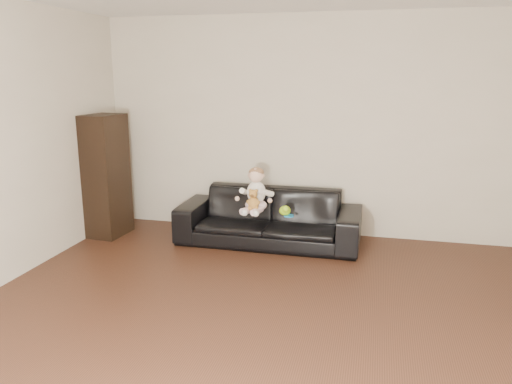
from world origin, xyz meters
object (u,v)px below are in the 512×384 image
(baby, at_px, (256,192))
(toy_rattle, at_px, (283,211))
(sofa, at_px, (269,217))
(cabinet, at_px, (107,176))
(toy_green, at_px, (285,211))
(toy_blue_disc, at_px, (289,216))
(teddy_bear, at_px, (253,200))

(baby, relative_size, toy_rattle, 8.20)
(sofa, relative_size, cabinet, 1.43)
(sofa, relative_size, baby, 4.15)
(toy_green, xyz_separation_m, toy_blue_disc, (0.05, -0.04, -0.05))
(cabinet, distance_m, toy_rattle, 2.16)
(cabinet, bearing_deg, sofa, 9.26)
(teddy_bear, distance_m, toy_rattle, 0.36)
(cabinet, height_order, teddy_bear, cabinet)
(baby, distance_m, toy_green, 0.40)
(baby, bearing_deg, toy_rattle, 15.01)
(toy_green, bearing_deg, baby, 166.10)
(toy_rattle, relative_size, toy_blue_disc, 0.56)
(teddy_bear, relative_size, toy_green, 1.49)
(cabinet, xyz_separation_m, toy_green, (2.18, -0.03, -0.27))
(cabinet, relative_size, teddy_bear, 6.31)
(baby, distance_m, teddy_bear, 0.16)
(cabinet, relative_size, toy_rattle, 23.82)
(teddy_bear, bearing_deg, cabinet, -177.88)
(sofa, relative_size, toy_blue_disc, 19.05)
(cabinet, height_order, baby, cabinet)
(toy_rattle, bearing_deg, cabinet, -179.11)
(baby, height_order, toy_green, baby)
(toy_blue_disc, bearing_deg, cabinet, 178.18)
(cabinet, bearing_deg, toy_green, 3.47)
(sofa, bearing_deg, teddy_bear, -113.80)
(sofa, distance_m, toy_blue_disc, 0.38)
(baby, relative_size, toy_blue_disc, 4.59)
(cabinet, height_order, toy_blue_disc, cabinet)
(sofa, xyz_separation_m, toy_green, (0.22, -0.20, 0.15))
(toy_green, bearing_deg, teddy_bear, -169.20)
(baby, xyz_separation_m, toy_green, (0.35, -0.09, -0.17))
(teddy_bear, height_order, toy_blue_disc, teddy_bear)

